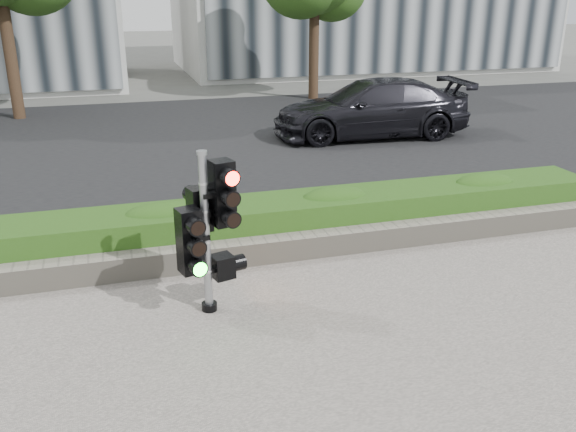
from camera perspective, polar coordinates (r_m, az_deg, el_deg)
The scene contains 7 objects.
ground at distance 7.27m, azimuth 0.17°, elevation -10.51°, with size 120.00×120.00×0.00m, color #51514C.
road at distance 16.51m, azimuth -9.82°, elevation 6.95°, with size 60.00×13.00×0.02m, color black.
curb at distance 10.01m, azimuth -4.97°, elevation -1.30°, with size 60.00×0.25×0.12m, color gray.
stone_wall at distance 8.82m, azimuth -3.35°, elevation -3.31°, with size 12.00×0.32×0.34m, color gray.
hedge at distance 9.35m, azimuth -4.28°, elevation -0.82°, with size 12.00×1.00×0.68m, color #437925.
traffic_signal at distance 7.24m, azimuth -7.63°, elevation -0.79°, with size 0.73×0.61×2.02m.
car_dark at distance 16.77m, azimuth 7.74°, elevation 9.96°, with size 2.14×5.25×1.52m, color black.
Camera 1 is at (-1.78, -5.99, 3.72)m, focal length 38.00 mm.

